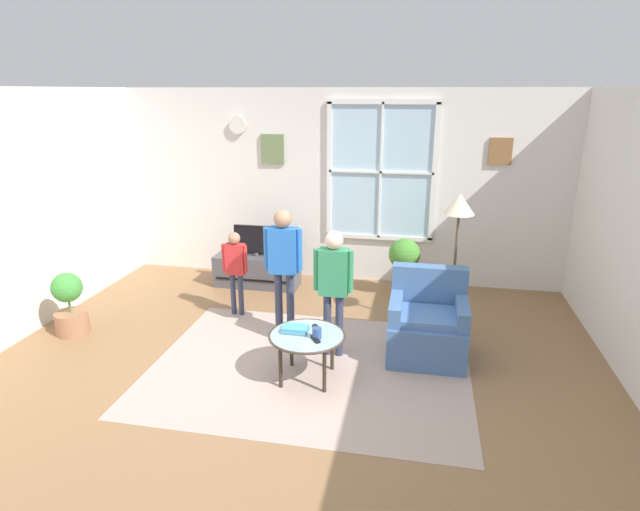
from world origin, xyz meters
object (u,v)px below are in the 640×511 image
(coffee_table, at_px, (307,338))
(book_stack, at_px, (295,329))
(person_blue_shirt, at_px, (284,258))
(tv_stand, at_px, (257,270))
(floor_lamp, at_px, (458,218))
(potted_plant_corner, at_px, (69,304))
(potted_plant_by_window, at_px, (404,259))
(armchair, at_px, (427,325))
(person_green_shirt, at_px, (334,279))
(cup, at_px, (317,333))
(remote_near_books, at_px, (315,339))
(remote_near_cup, at_px, (317,328))
(person_red_shirt, at_px, (235,264))
(television, at_px, (256,240))

(coffee_table, height_order, book_stack, book_stack)
(coffee_table, relative_size, person_blue_shirt, 0.51)
(tv_stand, distance_m, floor_lamp, 2.94)
(person_blue_shirt, height_order, potted_plant_corner, person_blue_shirt)
(tv_stand, xyz_separation_m, potted_plant_by_window, (1.99, -0.01, 0.29))
(armchair, distance_m, person_green_shirt, 1.07)
(cup, bearing_deg, armchair, 36.60)
(cup, bearing_deg, remote_near_books, -99.24)
(book_stack, distance_m, person_blue_shirt, 1.00)
(potted_plant_corner, bearing_deg, remote_near_books, -10.18)
(remote_near_cup, relative_size, person_green_shirt, 0.11)
(person_red_shirt, bearing_deg, television, 93.82)
(television, height_order, coffee_table, television)
(person_green_shirt, xyz_separation_m, potted_plant_corner, (-2.92, -0.07, -0.47))
(remote_near_books, height_order, person_red_shirt, person_red_shirt)
(television, xyz_separation_m, coffee_table, (1.20, -2.26, -0.23))
(person_blue_shirt, bearing_deg, potted_plant_corner, -168.41)
(coffee_table, bearing_deg, person_red_shirt, 132.00)
(tv_stand, relative_size, remote_near_books, 8.19)
(remote_near_cup, xyz_separation_m, potted_plant_corner, (-2.83, 0.29, -0.11))
(person_red_shirt, bearing_deg, floor_lamp, 0.63)
(remote_near_books, relative_size, person_red_shirt, 0.14)
(potted_plant_corner, bearing_deg, person_green_shirt, 1.45)
(television, xyz_separation_m, floor_lamp, (2.55, -0.97, 0.66))
(coffee_table, height_order, remote_near_cup, remote_near_cup)
(potted_plant_corner, bearing_deg, person_red_shirt, 27.28)
(armchair, bearing_deg, book_stack, -152.48)
(television, bearing_deg, remote_near_books, -60.96)
(television, relative_size, cup, 5.83)
(person_red_shirt, height_order, floor_lamp, floor_lamp)
(television, bearing_deg, floor_lamp, -20.71)
(armchair, xyz_separation_m, potted_plant_by_window, (-0.30, 1.57, 0.18))
(book_stack, distance_m, person_red_shirt, 1.59)
(tv_stand, relative_size, armchair, 1.32)
(coffee_table, height_order, cup, cup)
(armchair, relative_size, remote_near_books, 6.21)
(television, relative_size, potted_plant_by_window, 0.78)
(tv_stand, relative_size, potted_plant_corner, 1.63)
(person_red_shirt, relative_size, potted_plant_by_window, 1.32)
(coffee_table, relative_size, potted_plant_by_window, 0.92)
(remote_near_books, distance_m, potted_plant_corner, 2.91)
(television, xyz_separation_m, person_red_shirt, (0.07, -0.99, -0.01))
(tv_stand, bearing_deg, remote_near_books, -60.99)
(armchair, distance_m, remote_near_books, 1.26)
(coffee_table, relative_size, cup, 6.87)
(remote_near_books, relative_size, remote_near_cup, 1.00)
(armchair, height_order, book_stack, armchair)
(book_stack, height_order, potted_plant_by_window, potted_plant_by_window)
(remote_near_cup, height_order, person_green_shirt, person_green_shirt)
(cup, bearing_deg, floor_lamp, 47.17)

